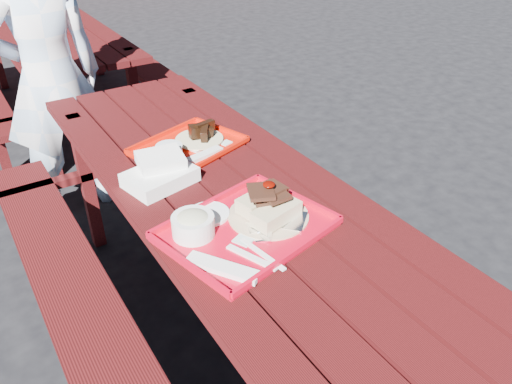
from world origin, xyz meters
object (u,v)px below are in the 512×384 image
picnic_table_near (234,232)px  near_tray (241,220)px  picnic_table_far (50,49)px  person (50,79)px  far_tray (188,145)px

picnic_table_near → near_tray: near_tray is taller
picnic_table_near → near_tray: 0.33m
picnic_table_far → person: person is taller
picnic_table_far → person: bearing=-101.6°
picnic_table_far → picnic_table_near: bearing=-90.0°
near_tray → picnic_table_far: bearing=88.1°
picnic_table_far → far_tray: 2.45m
picnic_table_near → person: (-0.29, 1.41, 0.23)m
picnic_table_far → far_tray: size_ratio=4.95×
far_tray → person: 1.08m
picnic_table_near → picnic_table_far: size_ratio=1.00×
picnic_table_far → person: (-0.29, -1.39, 0.23)m
person → picnic_table_far: bearing=-103.8°
picnic_table_far → near_tray: 3.03m
picnic_table_near → picnic_table_far: (0.00, 2.80, 0.00)m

